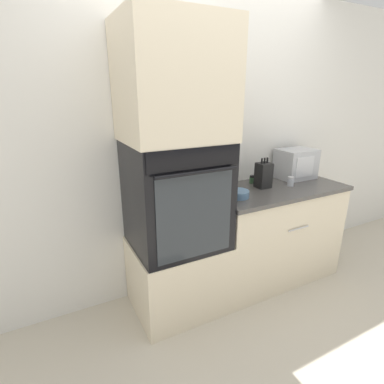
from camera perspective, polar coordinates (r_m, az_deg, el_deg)
The scene contains 12 objects.
ground_plane at distance 2.63m, azimuth 7.81°, elevation -21.86°, with size 12.00×12.00×0.00m, color beige.
wall_back at distance 2.58m, azimuth 0.94°, elevation 8.59°, with size 8.00×0.05×2.50m.
oven_cabinet_base at distance 2.52m, azimuth -2.75°, elevation -15.46°, with size 0.70×0.60×0.58m.
wall_oven at distance 2.20m, azimuth -2.98°, elevation -0.55°, with size 0.67×0.64×0.80m.
oven_cabinet_upper at distance 2.09m, azimuth -3.41°, elevation 20.20°, with size 0.70×0.60×0.77m.
counter_unit at distance 2.91m, azimuth 14.84°, elevation -7.42°, with size 1.25×0.63×0.90m.
microwave at distance 3.06m, azimuth 19.14°, elevation 5.12°, with size 0.35×0.27×0.28m.
knife_block at distance 2.68m, azimuth 13.46°, elevation 3.14°, with size 0.12×0.11×0.26m.
bowl at distance 2.41m, azimuth 8.74°, elevation -0.34°, with size 0.18×0.18×0.05m.
condiment_jar_near at distance 2.80m, azimuth 11.37°, elevation 2.37°, with size 0.05×0.05×0.07m.
condiment_jar_mid at distance 2.51m, azimuth 7.08°, elevation 1.19°, with size 0.04×0.04×0.12m.
condiment_jar_far at distance 2.81m, azimuth 18.28°, elevation 1.93°, with size 0.06×0.06×0.09m.
Camera 1 is at (-1.20, -1.60, 1.70)m, focal length 28.00 mm.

